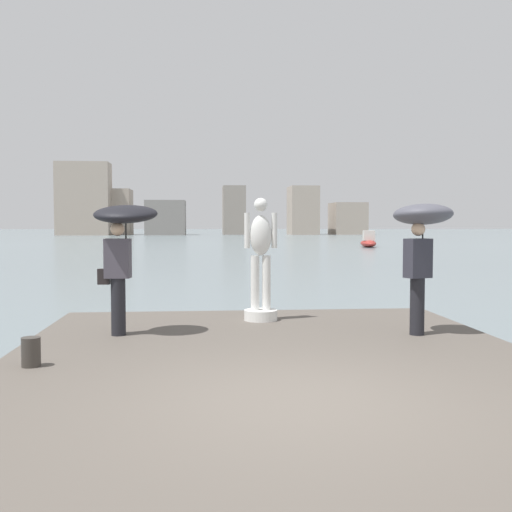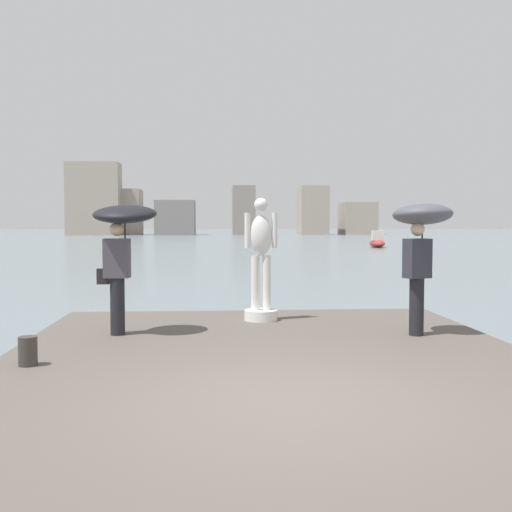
% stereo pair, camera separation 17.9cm
% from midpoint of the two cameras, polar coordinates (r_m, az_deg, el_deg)
% --- Properties ---
extents(ground_plane, '(400.00, 400.00, 0.00)m').
position_cam_midpoint_polar(ground_plane, '(45.79, -4.00, 0.42)').
color(ground_plane, slate).
extents(pier, '(6.96, 9.08, 0.40)m').
position_cam_midpoint_polar(pier, '(7.57, 1.41, -11.53)').
color(pier, '#564F47').
rests_on(pier, ground).
extents(statue_white_figure, '(0.59, 0.59, 2.16)m').
position_cam_midpoint_polar(statue_white_figure, '(10.65, -0.03, -1.15)').
color(statue_white_figure, white).
rests_on(statue_white_figure, pier).
extents(onlooker_left, '(1.04, 1.07, 2.05)m').
position_cam_midpoint_polar(onlooker_left, '(9.44, -12.96, 2.08)').
color(onlooker_left, black).
rests_on(onlooker_left, pier).
extents(onlooker_right, '(1.16, 1.17, 2.03)m').
position_cam_midpoint_polar(onlooker_right, '(9.59, 14.82, 2.21)').
color(onlooker_right, black).
rests_on(onlooker_right, pier).
extents(mooring_bollard, '(0.22, 0.22, 0.35)m').
position_cam_midpoint_polar(mooring_bollard, '(7.82, -21.07, -8.44)').
color(mooring_bollard, '#38332D').
rests_on(mooring_bollard, pier).
extents(boat_mid, '(1.91, 4.37, 1.50)m').
position_cam_midpoint_polar(boat_mid, '(55.59, 10.46, 1.33)').
color(boat_mid, '#9E2D28').
rests_on(boat_mid, ground).
extents(distant_skyline, '(58.54, 11.33, 13.35)m').
position_cam_midpoint_polar(distant_skyline, '(116.68, -6.95, 4.33)').
color(distant_skyline, '#A89989').
rests_on(distant_skyline, ground).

